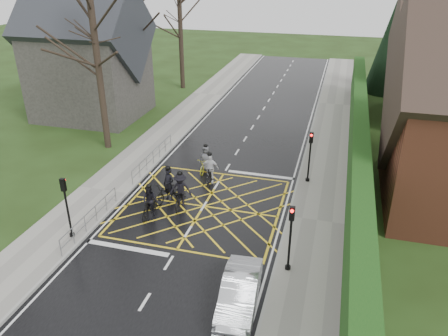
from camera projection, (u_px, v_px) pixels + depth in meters
The scene contains 22 objects.
ground at pixel (204, 206), 23.45m from camera, with size 120.00×120.00×0.00m, color black.
road at pixel (204, 206), 23.45m from camera, with size 9.00×80.00×0.01m, color black.
sidewalk_right at pixel (317, 221), 21.98m from camera, with size 3.00×80.00×0.15m, color gray.
sidewalk_left at pixel (103, 191), 24.85m from camera, with size 3.00×80.00×0.15m, color gray.
stone_wall at pixel (354, 170), 26.65m from camera, with size 0.50×38.00×0.70m, color slate.
hedge at pixel (358, 144), 25.89m from camera, with size 0.90×38.00×2.80m, color #0F3710.
conifer at pixel (395, 40), 41.27m from camera, with size 4.60×4.60×10.00m.
church at pixel (87, 56), 34.95m from camera, with size 8.80×7.80×11.00m.
tree_near at pixel (94, 31), 27.36m from camera, with size 9.24×9.24×11.44m.
tree_mid at pixel (135, 6), 34.22m from camera, with size 10.08×10.08×12.48m.
tree_far at pixel (180, 14), 41.63m from camera, with size 8.40×8.40×10.40m.
railing_south at pixel (90, 215), 21.18m from camera, with size 0.05×5.04×1.03m.
railing_north at pixel (153, 154), 27.69m from camera, with size 0.05×6.04×1.03m.
traffic_light_ne at pixel (309, 158), 25.15m from camera, with size 0.24×0.31×3.21m.
traffic_light_se at pixel (290, 239), 17.86m from camera, with size 0.24×0.31×3.21m.
traffic_light_sw at pixel (67, 209), 20.04m from camera, with size 0.24×0.31×3.21m.
cyclist_rear at pixel (169, 189), 23.74m from camera, with size 1.51×2.27×2.09m.
cyclist_back at pixel (150, 204), 22.32m from camera, with size 0.82×1.83×1.83m.
cyclist_mid at pixel (180, 193), 23.22m from camera, with size 1.31×2.20×2.05m.
cyclist_front at pixel (210, 172), 25.61m from camera, with size 1.12×2.03×1.96m.
cyclist_lead at pixel (206, 162), 27.03m from camera, with size 0.82×1.88×1.82m.
car at pixel (240, 292), 16.53m from camera, with size 1.35×3.86×1.27m, color silver.
Camera 1 is at (6.42, -19.19, 12.08)m, focal length 35.00 mm.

